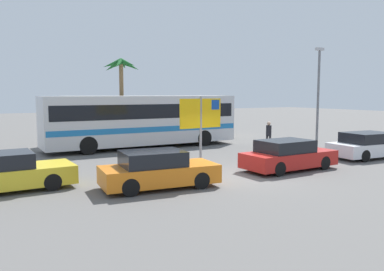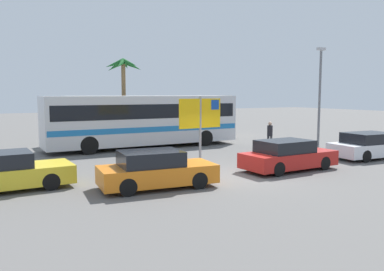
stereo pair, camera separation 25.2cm
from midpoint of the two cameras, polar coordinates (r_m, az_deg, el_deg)
ground at (r=16.26m, az=6.45°, el=-5.71°), size 120.00×120.00×0.00m
bus_front_coach at (r=24.27m, az=-7.45°, el=2.43°), size 11.90×2.56×3.17m
bus_rear_coach at (r=27.88m, az=-6.31°, el=2.91°), size 11.90×2.56×3.17m
ferry_sign at (r=17.38m, az=0.99°, el=2.83°), size 2.20×0.27×3.20m
car_red at (r=17.57m, az=13.37°, el=-2.84°), size 4.36×1.87×1.32m
car_orange at (r=13.93m, az=-5.52°, el=-5.03°), size 4.23×2.10×1.32m
car_white at (r=22.32m, az=24.11°, el=-1.33°), size 4.64×2.19×1.32m
car_yellow at (r=14.92m, az=-26.38°, el=-4.89°), size 4.62×1.97×1.32m
pedestrian_by_bus at (r=23.72m, az=10.77°, el=0.34°), size 0.32×0.32×1.67m
lamp_post_left_side at (r=24.25m, az=17.56°, el=5.78°), size 0.56×0.20×5.97m
palm_tree_seaside at (r=30.94m, az=-10.50°, el=8.86°), size 3.05×2.93×6.01m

